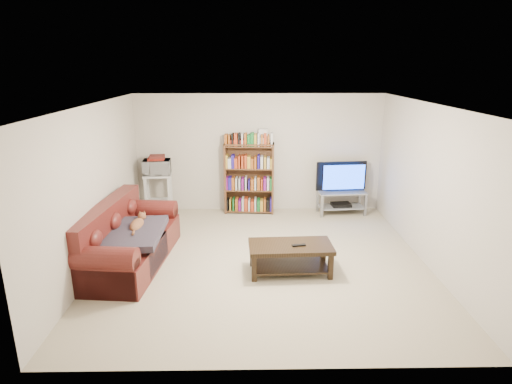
{
  "coord_description": "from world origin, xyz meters",
  "views": [
    {
      "loc": [
        -0.21,
        -6.11,
        2.95
      ],
      "look_at": [
        -0.1,
        0.4,
        1.0
      ],
      "focal_mm": 30.0,
      "sensor_mm": 36.0,
      "label": 1
    }
  ],
  "objects_px": {
    "sofa": "(125,243)",
    "tv_stand": "(341,198)",
    "coffee_table": "(290,253)",
    "bookshelf": "(249,177)"
  },
  "relations": [
    {
      "from": "sofa",
      "to": "tv_stand",
      "type": "bearing_deg",
      "value": 35.72
    },
    {
      "from": "tv_stand",
      "to": "sofa",
      "type": "bearing_deg",
      "value": -154.33
    },
    {
      "from": "sofa",
      "to": "bookshelf",
      "type": "xyz_separation_m",
      "value": [
        1.9,
        2.35,
        0.41
      ]
    },
    {
      "from": "coffee_table",
      "to": "bookshelf",
      "type": "bearing_deg",
      "value": 100.07
    },
    {
      "from": "sofa",
      "to": "coffee_table",
      "type": "height_order",
      "value": "sofa"
    },
    {
      "from": "tv_stand",
      "to": "bookshelf",
      "type": "xyz_separation_m",
      "value": [
        -1.88,
        0.13,
        0.42
      ]
    },
    {
      "from": "sofa",
      "to": "bookshelf",
      "type": "distance_m",
      "value": 3.05
    },
    {
      "from": "bookshelf",
      "to": "coffee_table",
      "type": "bearing_deg",
      "value": -74.25
    },
    {
      "from": "sofa",
      "to": "tv_stand",
      "type": "distance_m",
      "value": 4.38
    },
    {
      "from": "tv_stand",
      "to": "bookshelf",
      "type": "relative_size",
      "value": 0.68
    }
  ]
}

